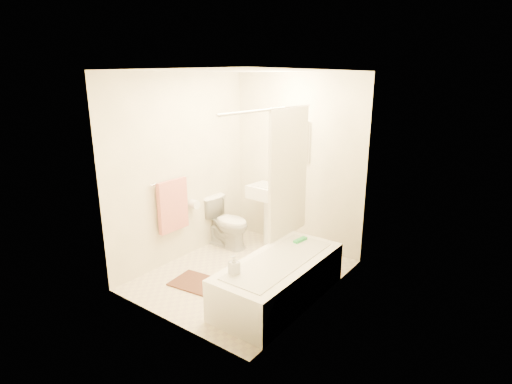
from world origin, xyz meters
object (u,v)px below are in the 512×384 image
Objects in this scene: sink at (268,213)px; bath_mat at (196,283)px; toilet at (227,222)px; bathtub at (279,280)px; soap_bottle at (234,265)px.

sink reaches higher than bath_mat.
bath_mat is at bearing -156.96° from toilet.
bathtub is 0.65m from soap_bottle.
toilet is 1.20m from bath_mat.
bathtub reaches higher than bath_mat.
bath_mat is 0.98m from soap_bottle.
toilet is 0.44× the size of bathtub.
toilet is 0.61m from sink.
sink reaches higher than soap_bottle.
sink is 1.52m from bath_mat.
toilet is at bearing 132.92° from soap_bottle.
toilet is 1.27× the size of bath_mat.
sink reaches higher than toilet.
toilet reaches higher than soap_bottle.
toilet is at bearing -136.12° from sink.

